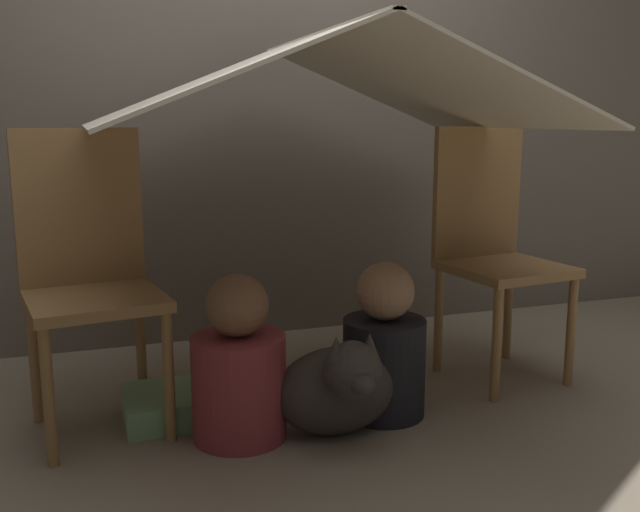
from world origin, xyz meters
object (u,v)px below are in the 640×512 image
Objects in this scene: chair_left at (89,268)px; person_front at (239,371)px; person_second at (384,350)px; dog at (339,387)px; chair_right at (493,243)px.

chair_left is 0.62m from person_front.
person_front is at bearing -177.53° from person_second.
person_second is at bearing 2.47° from person_front.
dog is (-0.22, -0.13, -0.06)m from person_second.
person_front and person_second have the same top height.
person_front is 0.33m from dog.
person_front is 0.53m from person_second.
chair_right is 1.82× the size of person_front.
dog is (0.76, -0.39, -0.37)m from chair_left.
chair_right reaches higher than person_front.
chair_left is at bearing 152.78° from dog.
dog is (0.31, -0.11, -0.06)m from person_front.
person_front is at bearing -172.88° from chair_right.
dog is (-0.81, -0.39, -0.37)m from chair_right.
chair_left is at bearing 172.97° from chair_right.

